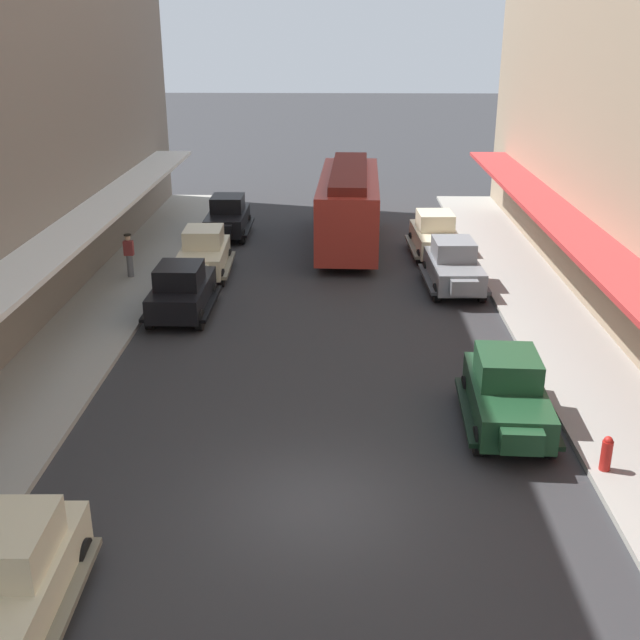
% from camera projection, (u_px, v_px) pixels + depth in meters
% --- Properties ---
extents(ground_plane, '(200.00, 200.00, 0.00)m').
position_uv_depth(ground_plane, '(313.00, 505.00, 16.05)').
color(ground_plane, '#2D2D30').
extents(parked_car_0, '(2.17, 4.27, 1.84)m').
position_uv_depth(parked_car_0, '(227.00, 216.00, 35.95)').
color(parked_car_0, black).
rests_on(parked_car_0, ground).
extents(parked_car_1, '(2.16, 4.27, 1.84)m').
position_uv_depth(parked_car_1, '(182.00, 289.00, 26.13)').
color(parked_car_1, black).
rests_on(parked_car_1, ground).
extents(parked_car_2, '(2.26, 4.30, 1.84)m').
position_uv_depth(parked_car_2, '(204.00, 252.00, 30.33)').
color(parked_car_2, beige).
rests_on(parked_car_2, ground).
extents(parked_car_3, '(2.30, 4.32, 1.84)m').
position_uv_depth(parked_car_3, '(507.00, 391.00, 18.87)').
color(parked_car_3, '#193D23').
rests_on(parked_car_3, ground).
extents(parked_car_4, '(2.28, 4.31, 1.84)m').
position_uv_depth(parked_car_4, '(435.00, 234.00, 32.84)').
color(parked_car_4, beige).
rests_on(parked_car_4, ground).
extents(parked_car_5, '(2.27, 4.31, 1.84)m').
position_uv_depth(parked_car_5, '(454.00, 265.00, 28.71)').
color(parked_car_5, slate).
rests_on(parked_car_5, ground).
extents(parked_car_6, '(2.24, 4.30, 1.84)m').
position_uv_depth(parked_car_6, '(5.00, 579.00, 12.50)').
color(parked_car_6, beige).
rests_on(parked_car_6, ground).
extents(streetcar, '(2.79, 9.67, 3.46)m').
position_uv_depth(streetcar, '(349.00, 204.00, 34.01)').
color(streetcar, '#A52D23').
rests_on(streetcar, ground).
extents(fire_hydrant, '(0.24, 0.24, 0.82)m').
position_uv_depth(fire_hydrant, '(607.00, 453.00, 16.91)').
color(fire_hydrant, '#B21E19').
rests_on(fire_hydrant, sidewalk_right).
extents(pedestrian_0, '(0.36, 0.28, 1.67)m').
position_uv_depth(pedestrian_0, '(129.00, 255.00, 29.70)').
color(pedestrian_0, slate).
rests_on(pedestrian_0, sidewalk_left).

